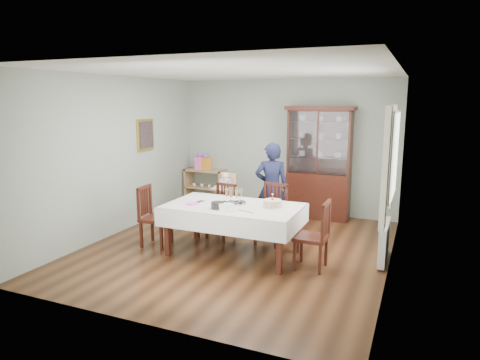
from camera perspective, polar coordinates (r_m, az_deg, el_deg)
The scene contains 25 objects.
floor at distance 6.81m, azimuth -0.36°, elevation -9.05°, with size 5.00×5.00×0.00m, color #593319.
room_shell at distance 6.93m, azimuth 1.38°, elevation 5.75°, with size 5.00×5.00×5.00m.
dining_table at distance 6.44m, azimuth -0.90°, elevation -6.62°, with size 2.00×1.15×0.76m.
china_cabinet at distance 8.42m, azimuth 10.50°, elevation 2.48°, with size 1.30×0.48×2.18m.
sideboard at distance 9.42m, azimuth -4.63°, elevation -0.97°, with size 0.90×0.38×0.80m.
picture_frame at distance 8.23m, azimuth -12.49°, elevation 5.91°, with size 0.04×0.48×0.58m, color gold.
window at distance 6.24m, azimuth 19.89°, elevation 3.13°, with size 0.04×1.02×1.22m, color white.
curtain_left at distance 5.64m, azimuth 18.84°, elevation 1.42°, with size 0.07×0.30×1.55m, color silver.
curtain_right at distance 6.87m, azimuth 19.65°, elevation 2.94°, with size 0.07×0.30×1.55m, color silver.
radiator at distance 6.51m, azimuth 18.66°, elevation -7.80°, with size 0.10×0.80×0.55m, color white.
chair_far_left at distance 7.25m, azimuth -2.54°, elevation -5.59°, with size 0.46×0.46×0.90m.
chair_far_right at distance 6.96m, azimuth 4.12°, elevation -6.16°, with size 0.48×0.48×0.97m.
chair_end_left at distance 6.99m, azimuth -11.22°, elevation -6.29°, with size 0.47×0.47×0.96m.
chair_end_right at distance 6.03m, azimuth 9.59°, elevation -9.01°, with size 0.44×0.44×0.96m.
woman at distance 7.41m, azimuth 4.24°, elevation -1.08°, with size 0.58×0.38×1.59m, color black.
high_chair at distance 7.89m, azimuth -1.93°, elevation -3.33°, with size 0.49×0.49×1.00m.
champagne_tray at distance 6.43m, azimuth -0.83°, elevation -2.54°, with size 0.37×0.37×0.22m.
birthday_cake at distance 6.21m, azimuth 4.35°, elevation -3.19°, with size 0.30×0.30×0.21m.
plate_stack_dark at distance 6.15m, azimuth -2.98°, elevation -3.39°, with size 0.19×0.19×0.09m, color black.
plate_stack_white at distance 6.04m, azimuth -1.82°, elevation -3.66°, with size 0.21×0.21×0.09m, color white.
napkin_stack at distance 6.41m, azimuth -6.39°, elevation -3.19°, with size 0.14×0.14×0.02m, color #ED57C3.
cutlery at distance 6.59m, azimuth -5.58°, elevation -2.84°, with size 0.10×0.15×0.01m, color silver, non-canonical shape.
cake_knife at distance 5.98m, azimuth 0.69°, elevation -4.18°, with size 0.28×0.02×0.01m, color silver.
gift_bag_pink at distance 9.36m, azimuth -5.40°, elevation 2.45°, with size 0.22×0.17×0.37m.
gift_bag_orange at distance 9.29m, azimuth -4.59°, elevation 2.40°, with size 0.22×0.17×0.37m.
Camera 1 is at (2.55, -5.88, 2.31)m, focal length 32.00 mm.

